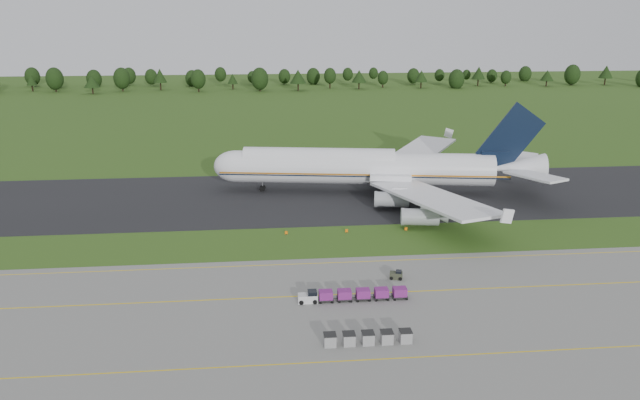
{
  "coord_description": "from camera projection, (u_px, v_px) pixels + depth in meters",
  "views": [
    {
      "loc": [
        -8.52,
        -104.9,
        40.46
      ],
      "look_at": [
        1.62,
        2.0,
        7.27
      ],
      "focal_mm": 35.0,
      "sensor_mm": 36.0,
      "label": 1
    }
  ],
  "objects": [
    {
      "name": "edge_markers",
      "position": [
        347.0,
        231.0,
        117.28
      ],
      "size": [
        23.25,
        0.3,
        0.6
      ],
      "color": "orange",
      "rests_on": "ground"
    },
    {
      "name": "tree_line",
      "position": [
        263.0,
        78.0,
        319.72
      ],
      "size": [
        530.83,
        23.38,
        11.43
      ],
      "color": "black",
      "rests_on": "ground"
    },
    {
      "name": "baggage_train",
      "position": [
        351.0,
        295.0,
        89.72
      ],
      "size": [
        15.88,
        1.69,
        1.62
      ],
      "color": "silver",
      "rests_on": "apron"
    },
    {
      "name": "utility_cart",
      "position": [
        396.0,
        276.0,
        96.96
      ],
      "size": [
        2.19,
        1.63,
        1.08
      ],
      "color": "#323726",
      "rests_on": "apron"
    },
    {
      "name": "ground",
      "position": [
        312.0,
        242.0,
        112.5
      ],
      "size": [
        600.0,
        600.0,
        0.0
      ],
      "primitive_type": "plane",
      "color": "#2F5218",
      "rests_on": "ground"
    },
    {
      "name": "uld_row",
      "position": [
        368.0,
        338.0,
        78.13
      ],
      "size": [
        11.18,
        1.58,
        1.56
      ],
      "color": "gray",
      "rests_on": "apron"
    },
    {
      "name": "aircraft",
      "position": [
        369.0,
        167.0,
        140.48
      ],
      "size": [
        75.45,
        72.38,
        21.1
      ],
      "color": "white",
      "rests_on": "ground"
    },
    {
      "name": "taxiway",
      "position": [
        302.0,
        197.0,
        139.12
      ],
      "size": [
        300.0,
        40.0,
        0.08
      ],
      "primitive_type": "cube",
      "color": "black",
      "rests_on": "ground"
    },
    {
      "name": "apron",
      "position": [
        334.0,
        336.0,
        80.15
      ],
      "size": [
        300.0,
        52.0,
        0.06
      ],
      "primitive_type": "cube",
      "color": "slate",
      "rests_on": "ground"
    },
    {
      "name": "apron_markings",
      "position": [
        328.0,
        311.0,
        86.81
      ],
      "size": [
        300.0,
        30.2,
        0.01
      ],
      "color": "yellow",
      "rests_on": "apron"
    }
  ]
}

